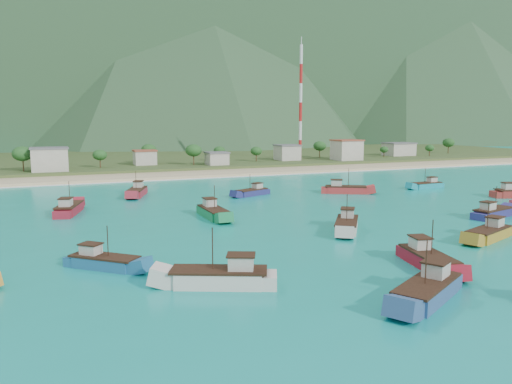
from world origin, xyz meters
name	(u,v)px	position (x,y,z in m)	size (l,w,h in m)	color
ground	(288,225)	(0.00, 0.00, 0.00)	(600.00, 600.00, 0.00)	#0C867D
beach	(175,176)	(0.00, 79.00, 0.00)	(400.00, 18.00, 1.20)	beige
land	(141,161)	(0.00, 140.00, 0.00)	(400.00, 110.00, 2.40)	#385123
surf_line	(183,179)	(0.00, 69.50, 0.00)	(400.00, 2.50, 0.08)	white
mountains	(61,15)	(-18.31, 403.81, 106.83)	(1520.00, 440.00, 260.00)	slate
village	(193,155)	(11.70, 100.38, 4.71)	(210.41, 27.41, 7.52)	beige
vegetation	(132,156)	(-9.23, 102.31, 5.02)	(276.66, 25.42, 8.16)	#235623
radio_tower	(301,102)	(58.98, 108.00, 24.22)	(1.20, 1.20, 45.24)	red
boat_0	(493,214)	(36.51, -8.46, 0.69)	(10.47, 5.35, 5.94)	navy
boat_2	(427,186)	(52.50, 26.50, 0.62)	(9.59, 3.46, 5.56)	teal
boat_4	(221,279)	(-20.32, -25.06, 0.82)	(11.68, 7.76, 6.69)	silver
boat_5	(69,210)	(-33.19, 24.63, 0.77)	(6.08, 11.26, 6.38)	maroon
boat_7	(347,226)	(6.54, -7.41, 0.75)	(8.81, 10.49, 6.30)	beige
boat_9	(489,234)	(22.44, -20.44, 0.71)	(10.72, 6.43, 6.09)	#B48326
boat_10	(103,263)	(-30.99, -13.49, 0.61)	(8.73, 8.40, 5.53)	#20608D
boat_11	(213,213)	(-9.62, 10.83, 0.75)	(3.21, 10.67, 6.30)	#177F48
boat_13	(137,193)	(-17.81, 42.16, 0.74)	(6.62, 11.01, 6.25)	#A22836
boat_19	(427,260)	(4.59, -27.75, 0.74)	(5.40, 10.96, 6.22)	maroon
boat_20	(345,190)	(28.34, 27.04, 0.76)	(10.90, 8.16, 6.36)	#BA2E2D
boat_23	(252,193)	(6.81, 32.46, 0.60)	(9.55, 6.00, 5.44)	navy
boat_25	(428,292)	(-3.17, -36.54, 0.81)	(11.45, 8.34, 6.64)	#305082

